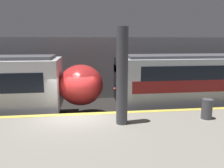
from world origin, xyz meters
The scene contains 5 objects.
ground_plane centered at (0.00, 0.00, 0.00)m, with size 120.00×120.00×0.00m, color #282623.
platform centered at (0.00, -2.69, 0.50)m, with size 40.00×5.38×1.02m.
station_rear_barrier centered at (0.00, 6.34, 2.25)m, with size 50.00×0.15×4.50m.
support_pillar_near centered at (1.88, -1.47, 2.90)m, with size 0.45×0.45×3.78m.
trash_bin centered at (5.55, -1.38, 1.43)m, with size 0.44×0.44×0.85m.
Camera 1 is at (0.46, -9.65, 4.28)m, focal length 35.00 mm.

